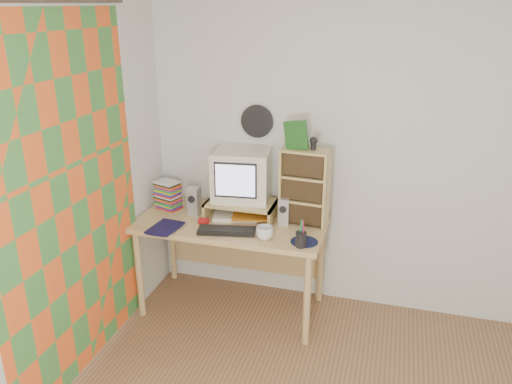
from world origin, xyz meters
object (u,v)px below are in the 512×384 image
Objects in this scene: keyboard at (227,231)px; diary at (154,224)px; dvd_stack at (168,193)px; crt_monitor at (242,175)px; cd_rack at (305,187)px; mug at (265,233)px; desk at (234,233)px.

diary is (-0.53, -0.06, 0.01)m from keyboard.
keyboard is at bearing -9.08° from dvd_stack.
cd_rack is (0.48, -0.03, -0.03)m from crt_monitor.
crt_monitor is 0.54m from mug.
dvd_stack is at bearing 104.78° from diary.
diary is at bearing 175.42° from keyboard.
dvd_stack is at bearing 142.02° from keyboard.
desk is 0.61m from dvd_stack.
mug reaches higher than desk.
crt_monitor is 0.49m from cd_rack.
desk is 3.50× the size of crt_monitor.
crt_monitor is 0.72× the size of cd_rack.
dvd_stack reaches higher than mug.
cd_rack reaches higher than diary.
keyboard reaches higher than desk.
cd_rack is at bearing -10.60° from crt_monitor.
dvd_stack is 0.45× the size of cd_rack.
desk is 6.07× the size of diary.
desk is 0.62m from diary.
mug is at bearing 8.51° from diary.
desk is at bearing 86.58° from keyboard.
mug reaches higher than keyboard.
desk is 3.46× the size of keyboard.
crt_monitor is 1.73× the size of diary.
diary is (-0.82, -0.03, -0.02)m from mug.
diary is (-1.02, -0.38, -0.26)m from cd_rack.
desk is 0.47m from mug.
dvd_stack is (-0.59, -0.05, -0.18)m from crt_monitor.
diary is at bearing -63.60° from dvd_stack.
mug reaches higher than diary.
crt_monitor is at bearing -178.99° from cd_rack.
desk is at bearing 39.51° from diary.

